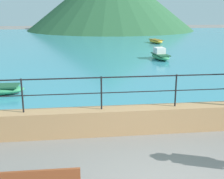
# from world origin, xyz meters

# --- Properties ---
(promenade_wall) EXTENTS (20.00, 0.56, 0.70)m
(promenade_wall) POSITION_xyz_m (0.00, 3.20, 0.35)
(promenade_wall) COLOR tan
(promenade_wall) RESTS_ON ground
(railing) EXTENTS (18.44, 0.04, 0.90)m
(railing) POSITION_xyz_m (0.00, 3.20, 1.33)
(railing) COLOR black
(railing) RESTS_ON promenade_wall
(lake_water) EXTENTS (64.00, 44.32, 0.06)m
(lake_water) POSITION_xyz_m (0.00, 25.84, 0.03)
(lake_water) COLOR teal
(lake_water) RESTS_ON ground
(boat_0) EXTENTS (1.33, 2.43, 0.36)m
(boat_0) POSITION_xyz_m (6.31, 24.56, 0.26)
(boat_0) COLOR gold
(boat_0) RESTS_ON lake_water
(boat_1) EXTENTS (1.08, 2.37, 0.76)m
(boat_1) POSITION_xyz_m (3.98, 14.86, 0.33)
(boat_1) COLOR #338C59
(boat_1) RESTS_ON lake_water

